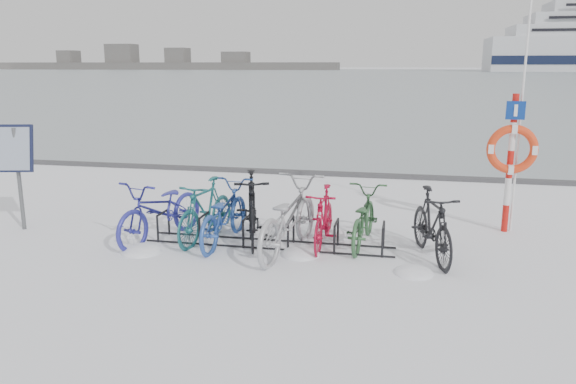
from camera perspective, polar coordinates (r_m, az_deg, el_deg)
The scene contains 16 objects.
ground at distance 9.03m, azimuth -1.96°, elevation -5.42°, with size 900.00×900.00×0.00m, color white.
ice_sheet at distance 163.36m, azimuth 11.35°, elevation 11.66°, with size 400.00×298.00×0.02m, color #98A3AB.
quay_edge at distance 14.64m, azimuth 3.54°, elevation 1.90°, with size 400.00×0.25×0.10m, color #3F3F42.
bike_rack at distance 8.97m, azimuth -1.97°, elevation -4.32°, with size 4.00×0.48×0.46m.
info_board at distance 10.63m, azimuth -25.96°, elevation 3.42°, with size 0.65×0.36×1.84m.
lifebuoy_station at distance 10.10m, azimuth 21.83°, elevation 4.02°, with size 0.83×0.23×4.29m.
shoreline at distance 295.62m, azimuth -13.30°, elevation 12.55°, with size 180.00×12.00×9.50m.
bike_0 at distance 9.43m, azimuth -12.74°, elevation -1.55°, with size 0.71×2.04×1.07m, color navy.
bike_1 at distance 9.28m, azimuth -8.37°, elevation -1.68°, with size 0.49×1.74×1.04m, color #19585C.
bike_2 at distance 9.11m, azimuth -6.58°, elevation -2.00°, with size 0.67×1.93×1.01m, color #264A9B.
bike_3 at distance 9.17m, azimuth -3.70°, elevation -1.39°, with size 0.54×1.92×1.15m, color black.
bike_4 at distance 8.58m, azimuth -0.03°, elevation -2.35°, with size 0.77×2.21×1.16m, color #9FA1A6.
bike_5 at distance 8.90m, azimuth 3.65°, elevation -2.42°, with size 0.46×1.62×0.97m, color #A30A28.
bike_6 at distance 9.05m, azimuth 7.60°, elevation -2.38°, with size 0.62×1.79×0.94m, color #2E5933.
bike_7 at distance 8.59m, azimuth 14.44°, elevation -3.05°, with size 0.50×1.78×1.07m, color black.
snow_drifts at distance 8.85m, azimuth -0.70°, elevation -5.78°, with size 5.41×2.05×0.22m.
Camera 1 is at (2.06, -8.32, 2.84)m, focal length 35.00 mm.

